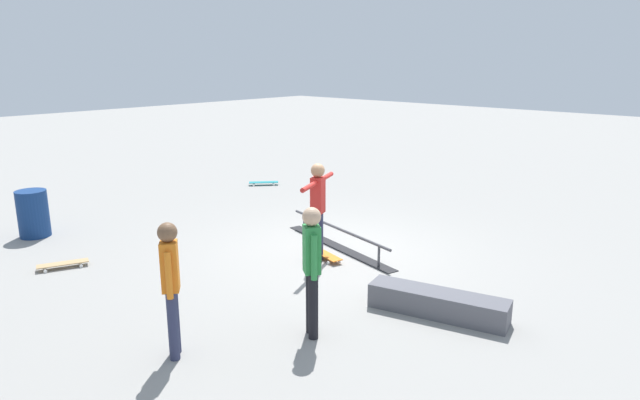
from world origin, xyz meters
The scene contains 10 objects.
ground_plane centered at (0.00, 0.00, 0.00)m, with size 60.00×60.00×0.00m, color gray.
grind_rail centered at (0.15, -0.23, 0.17)m, with size 3.05×0.97×0.39m.
skate_ledge centered at (-2.68, 1.00, 0.17)m, with size 1.89×0.43×0.34m, color #595960.
skater_main centered at (-0.05, 0.55, 1.00)m, with size 0.59×1.31×1.71m.
skateboard_main centered at (-0.07, 0.38, 0.07)m, with size 0.82×0.41×0.09m.
bystander_green_shirt centered at (-1.80, 2.57, 0.95)m, with size 0.35×0.29×1.68m.
bystander_orange_shirt centered at (-0.95, 4.02, 0.93)m, with size 0.33×0.29×1.64m.
loose_skateboard_teal centered at (5.05, -2.83, 0.07)m, with size 0.68×0.73×0.09m.
loose_skateboard_natural centered at (2.88, 3.66, 0.07)m, with size 0.48×0.82×0.09m.
trash_bin centered at (5.00, 3.26, 0.46)m, with size 0.57×0.57×0.92m, color navy.
Camera 1 is at (-6.23, 7.30, 3.43)m, focal length 31.50 mm.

